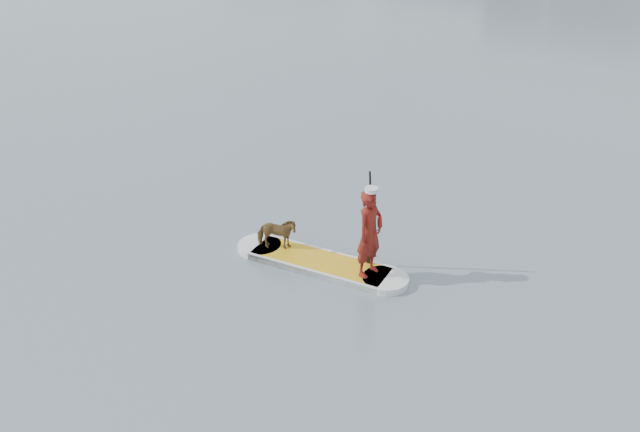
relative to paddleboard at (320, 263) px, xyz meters
The scene contains 6 objects.
ground 0.78m from the paddleboard, 111.92° to the right, with size 140.00×140.00×0.00m, color slate.
paddleboard is the anchor object (origin of this frame).
paddler 1.25m from the paddleboard, ahead, with size 0.56×0.37×1.55m, color maroon.
white_cap 1.89m from the paddleboard, ahead, with size 0.22×0.22×0.07m, color silver.
dog 0.95m from the paddleboard, behind, with size 0.33×0.73×0.61m, color brown.
paddle 1.14m from the paddleboard, 26.27° to the left, with size 0.10×0.30×2.00m.
Camera 1 is at (6.27, -8.20, 6.71)m, focal length 40.00 mm.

